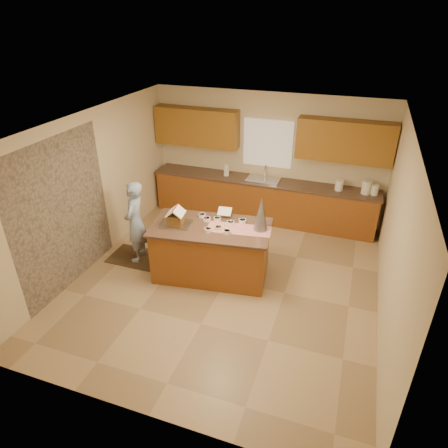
{
  "coord_description": "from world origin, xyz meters",
  "views": [
    {
      "loc": [
        1.81,
        -5.27,
        4.18
      ],
      "look_at": [
        -0.1,
        0.2,
        1.0
      ],
      "focal_mm": 31.88,
      "sensor_mm": 36.0,
      "label": 1
    }
  ],
  "objects_px": {
    "boy": "(135,222)",
    "tinsel_tree": "(261,214)",
    "island_base": "(211,252)",
    "gingerbread_house": "(176,217)"
  },
  "relations": [
    {
      "from": "island_base",
      "to": "gingerbread_house",
      "type": "xyz_separation_m",
      "value": [
        -0.57,
        -0.13,
        0.64
      ]
    },
    {
      "from": "island_base",
      "to": "tinsel_tree",
      "type": "relative_size",
      "value": 3.27
    },
    {
      "from": "tinsel_tree",
      "to": "boy",
      "type": "distance_m",
      "value": 2.32
    },
    {
      "from": "island_base",
      "to": "tinsel_tree",
      "type": "height_order",
      "value": "tinsel_tree"
    },
    {
      "from": "boy",
      "to": "gingerbread_house",
      "type": "relative_size",
      "value": 4.61
    },
    {
      "from": "boy",
      "to": "gingerbread_house",
      "type": "height_order",
      "value": "boy"
    },
    {
      "from": "tinsel_tree",
      "to": "gingerbread_house",
      "type": "relative_size",
      "value": 1.74
    },
    {
      "from": "boy",
      "to": "tinsel_tree",
      "type": "bearing_deg",
      "value": 83.81
    },
    {
      "from": "gingerbread_house",
      "to": "island_base",
      "type": "bearing_deg",
      "value": 13.21
    },
    {
      "from": "tinsel_tree",
      "to": "boy",
      "type": "xyz_separation_m",
      "value": [
        -2.27,
        -0.14,
        -0.48
      ]
    }
  ]
}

